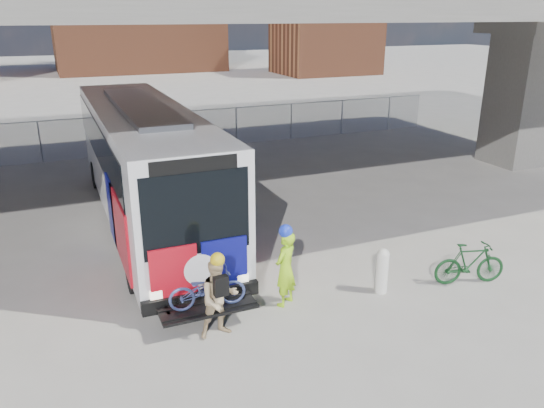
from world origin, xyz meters
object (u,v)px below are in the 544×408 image
bike_parked (470,263)px  cyclist_tan (219,297)px  bollard (382,269)px  cyclist_hivis (285,267)px  bus (144,156)px

bike_parked → cyclist_tan: bearing=103.4°
bollard → cyclist_tan: 4.02m
cyclist_hivis → bike_parked: cyclist_hivis is taller
bollard → bike_parked: (2.18, -0.46, -0.06)m
bollard → cyclist_tan: (-4.00, -0.22, 0.27)m
cyclist_tan → bike_parked: size_ratio=1.04×
cyclist_hivis → bike_parked: (4.47, -0.84, -0.40)m
cyclist_tan → bike_parked: cyclist_tan is taller
bus → bollard: bearing=-58.3°
cyclist_tan → cyclist_hivis: bearing=16.0°
bollard → cyclist_hivis: bearing=170.6°
bus → cyclist_tan: size_ratio=7.07×
cyclist_hivis → bike_parked: size_ratio=1.10×
bus → cyclist_hivis: bearing=-73.7°
bus → bollard: bus is taller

